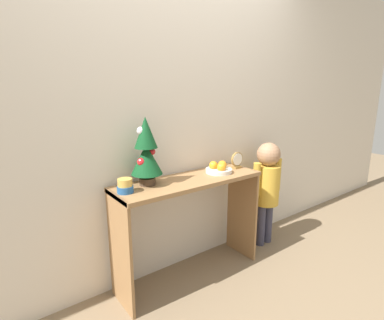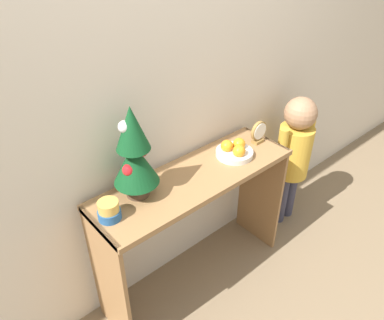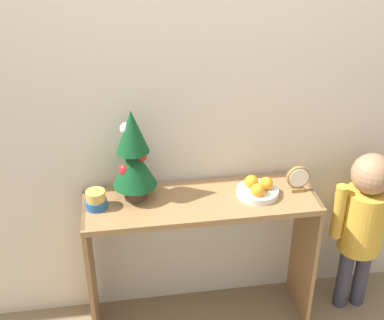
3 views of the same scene
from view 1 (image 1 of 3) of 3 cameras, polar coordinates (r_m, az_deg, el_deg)
The scene contains 8 objects.
ground_plane at distance 2.39m, azimuth 2.39°, elevation -22.95°, with size 12.00×12.00×0.00m, color #7A664C.
back_wall at distance 2.25m, azimuth -3.91°, elevation 9.21°, with size 7.00×0.05×2.50m, color beige.
console_table at distance 2.22m, azimuth -0.43°, elevation -8.25°, with size 1.13×0.36×0.78m.
mini_tree at distance 1.99m, azimuth -8.72°, elevation 1.66°, with size 0.21×0.21×0.46m.
fruit_bowl at distance 2.32m, azimuth 5.14°, elevation -1.64°, with size 0.20×0.20×0.09m.
singing_bowl at distance 1.91m, azimuth -12.62°, elevation -4.87°, with size 0.10×0.10×0.09m.
desk_clock at distance 2.45m, azimuth 8.57°, elevation -0.08°, with size 0.12×0.04×0.14m.
child_figure at distance 2.78m, azimuth 14.08°, elevation -4.12°, with size 0.35×0.22×0.96m.
Camera 1 is at (-1.23, -1.48, 1.41)m, focal length 28.00 mm.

